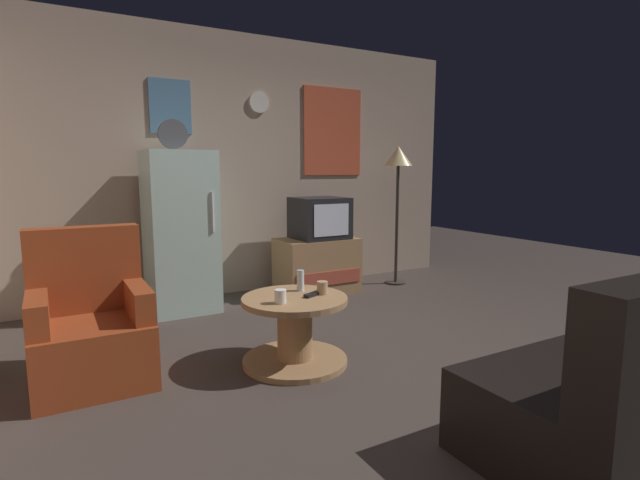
{
  "coord_description": "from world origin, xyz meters",
  "views": [
    {
      "loc": [
        -1.92,
        -2.54,
        1.33
      ],
      "look_at": [
        0.02,
        0.9,
        0.75
      ],
      "focal_mm": 27.1,
      "sensor_mm": 36.0,
      "label": 1
    }
  ],
  "objects_px": {
    "crt_tv": "(320,218)",
    "mug_ceramic_white": "(280,296)",
    "tv_stand": "(317,265)",
    "fridge": "(180,231)",
    "armchair": "(91,328)",
    "standing_lamp": "(398,167)",
    "wine_glass": "(300,280)",
    "mug_ceramic_tan": "(322,288)",
    "remote_control": "(313,294)",
    "coffee_table": "(295,330)"
  },
  "relations": [
    {
      "from": "mug_ceramic_tan",
      "to": "remote_control",
      "type": "xyz_separation_m",
      "value": [
        -0.08,
        -0.01,
        -0.03
      ]
    },
    {
      "from": "standing_lamp",
      "to": "coffee_table",
      "type": "distance_m",
      "value": 2.84
    },
    {
      "from": "fridge",
      "to": "standing_lamp",
      "type": "xyz_separation_m",
      "value": [
        2.45,
        -0.14,
        0.6
      ]
    },
    {
      "from": "crt_tv",
      "to": "mug_ceramic_white",
      "type": "height_order",
      "value": "crt_tv"
    },
    {
      "from": "coffee_table",
      "to": "mug_ceramic_tan",
      "type": "relative_size",
      "value": 8.0
    },
    {
      "from": "tv_stand",
      "to": "crt_tv",
      "type": "distance_m",
      "value": 0.52
    },
    {
      "from": "wine_glass",
      "to": "armchair",
      "type": "relative_size",
      "value": 0.16
    },
    {
      "from": "standing_lamp",
      "to": "armchair",
      "type": "bearing_deg",
      "value": -161.09
    },
    {
      "from": "mug_ceramic_white",
      "to": "armchair",
      "type": "distance_m",
      "value": 1.21
    },
    {
      "from": "fridge",
      "to": "mug_ceramic_tan",
      "type": "relative_size",
      "value": 19.67
    },
    {
      "from": "fridge",
      "to": "remote_control",
      "type": "height_order",
      "value": "fridge"
    },
    {
      "from": "crt_tv",
      "to": "coffee_table",
      "type": "xyz_separation_m",
      "value": [
        -1.12,
        -1.64,
        -0.58
      ]
    },
    {
      "from": "wine_glass",
      "to": "standing_lamp",
      "type": "bearing_deg",
      "value": 35.53
    },
    {
      "from": "crt_tv",
      "to": "remote_control",
      "type": "xyz_separation_m",
      "value": [
        -1.0,
        -1.68,
        -0.33
      ]
    },
    {
      "from": "fridge",
      "to": "remote_control",
      "type": "distance_m",
      "value": 1.81
    },
    {
      "from": "fridge",
      "to": "armchair",
      "type": "relative_size",
      "value": 1.84
    },
    {
      "from": "standing_lamp",
      "to": "coffee_table",
      "type": "relative_size",
      "value": 2.21
    },
    {
      "from": "fridge",
      "to": "mug_ceramic_white",
      "type": "height_order",
      "value": "fridge"
    },
    {
      "from": "fridge",
      "to": "crt_tv",
      "type": "height_order",
      "value": "fridge"
    },
    {
      "from": "coffee_table",
      "to": "mug_ceramic_tan",
      "type": "bearing_deg",
      "value": -7.55
    },
    {
      "from": "mug_ceramic_white",
      "to": "armchair",
      "type": "bearing_deg",
      "value": 155.09
    },
    {
      "from": "wine_glass",
      "to": "mug_ceramic_tan",
      "type": "bearing_deg",
      "value": -61.44
    },
    {
      "from": "standing_lamp",
      "to": "mug_ceramic_tan",
      "type": "xyz_separation_m",
      "value": [
        -1.9,
        -1.58,
        -0.84
      ]
    },
    {
      "from": "crt_tv",
      "to": "mug_ceramic_white",
      "type": "bearing_deg",
      "value": -126.2
    },
    {
      "from": "crt_tv",
      "to": "armchair",
      "type": "xyz_separation_m",
      "value": [
        -2.35,
        -1.23,
        -0.47
      ]
    },
    {
      "from": "mug_ceramic_white",
      "to": "tv_stand",
      "type": "bearing_deg",
      "value": 54.56
    },
    {
      "from": "tv_stand",
      "to": "crt_tv",
      "type": "bearing_deg",
      "value": -1.59
    },
    {
      "from": "mug_ceramic_white",
      "to": "remote_control",
      "type": "relative_size",
      "value": 0.6
    },
    {
      "from": "armchair",
      "to": "crt_tv",
      "type": "bearing_deg",
      "value": 27.58
    },
    {
      "from": "coffee_table",
      "to": "wine_glass",
      "type": "distance_m",
      "value": 0.36
    },
    {
      "from": "remote_control",
      "to": "mug_ceramic_tan",
      "type": "bearing_deg",
      "value": -16.63
    },
    {
      "from": "crt_tv",
      "to": "mug_ceramic_tan",
      "type": "height_order",
      "value": "crt_tv"
    },
    {
      "from": "wine_glass",
      "to": "mug_ceramic_white",
      "type": "height_order",
      "value": "wine_glass"
    },
    {
      "from": "crt_tv",
      "to": "armchair",
      "type": "distance_m",
      "value": 2.7
    },
    {
      "from": "armchair",
      "to": "standing_lamp",
      "type": "bearing_deg",
      "value": 18.91
    },
    {
      "from": "fridge",
      "to": "standing_lamp",
      "type": "distance_m",
      "value": 2.53
    },
    {
      "from": "mug_ceramic_white",
      "to": "armchair",
      "type": "height_order",
      "value": "armchair"
    },
    {
      "from": "mug_ceramic_white",
      "to": "crt_tv",
      "type": "bearing_deg",
      "value": 53.8
    },
    {
      "from": "coffee_table",
      "to": "crt_tv",
      "type": "bearing_deg",
      "value": 55.66
    },
    {
      "from": "wine_glass",
      "to": "armchair",
      "type": "height_order",
      "value": "armchair"
    },
    {
      "from": "standing_lamp",
      "to": "coffee_table",
      "type": "height_order",
      "value": "standing_lamp"
    },
    {
      "from": "fridge",
      "to": "crt_tv",
      "type": "xyz_separation_m",
      "value": [
        1.47,
        -0.05,
        0.06
      ]
    },
    {
      "from": "coffee_table",
      "to": "wine_glass",
      "type": "relative_size",
      "value": 4.8
    },
    {
      "from": "fridge",
      "to": "remote_control",
      "type": "xyz_separation_m",
      "value": [
        0.47,
        -1.73,
        -0.27
      ]
    },
    {
      "from": "tv_stand",
      "to": "wine_glass",
      "type": "xyz_separation_m",
      "value": [
        -0.97,
        -1.51,
        0.25
      ]
    },
    {
      "from": "coffee_table",
      "to": "standing_lamp",
      "type": "bearing_deg",
      "value": 36.46
    },
    {
      "from": "coffee_table",
      "to": "mug_ceramic_tan",
      "type": "distance_m",
      "value": 0.35
    },
    {
      "from": "coffee_table",
      "to": "fridge",
      "type": "bearing_deg",
      "value": 101.62
    },
    {
      "from": "remote_control",
      "to": "coffee_table",
      "type": "bearing_deg",
      "value": 139.04
    },
    {
      "from": "standing_lamp",
      "to": "mug_ceramic_white",
      "type": "bearing_deg",
      "value": -143.81
    }
  ]
}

